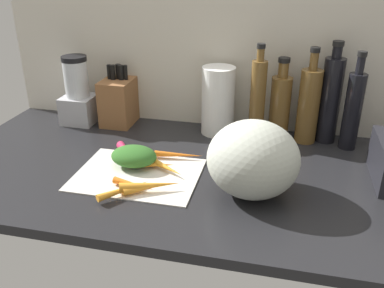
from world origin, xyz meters
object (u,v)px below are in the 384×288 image
cutting_board (138,174)px  carrot_4 (158,165)px  blender_appliance (78,95)px  bottle_2 (309,105)px  winter_squash (253,159)px  bottle_3 (330,99)px  carrot_6 (124,190)px  bottle_0 (258,99)px  carrot_0 (167,168)px  carrot_7 (134,185)px  carrot_1 (179,155)px  carrot_2 (128,154)px  carrot_3 (150,186)px  knife_block (119,101)px  bottle_4 (353,109)px  bottle_1 (280,105)px  carrot_5 (143,189)px  paper_towel_roll (218,101)px

cutting_board → carrot_4: 6.97cm
blender_appliance → bottle_2: (86.23, 1.60, 2.34)cm
winter_squash → bottle_3: (22.08, 42.15, 4.88)cm
carrot_6 → bottle_0: bearing=55.8°
cutting_board → carrot_4: (4.99, 4.65, 1.42)cm
carrot_0 → carrot_7: bearing=-118.4°
carrot_1 → bottle_0: 34.55cm
winter_squash → blender_appliance: (-71.23, 38.52, 0.57)cm
carrot_4 → carrot_6: carrot_6 is taller
bottle_2 → carrot_2: bearing=-152.9°
carrot_3 → bottle_3: (49.66, 48.34, 13.27)cm
carrot_4 → knife_block: 43.63cm
carrot_0 → bottle_0: 42.06cm
carrot_2 → winter_squash: winter_squash is taller
carrot_3 → bottle_4: (56.81, 43.92, 11.62)cm
bottle_0 → bottle_1: 9.14cm
carrot_4 → bottle_0: 42.96cm
carrot_5 → paper_towel_roll: 50.67cm
cutting_board → paper_towel_roll: (17.86, 37.83, 12.05)cm
carrot_7 → carrot_1: bearing=70.4°
winter_squash → carrot_5: bearing=-165.9°
carrot_0 → bottle_4: size_ratio=0.39×
carrot_7 → bottle_3: size_ratio=0.37×
carrot_1 → carrot_7: size_ratio=1.20×
knife_block → bottle_1: size_ratio=0.79×
carrot_4 → paper_towel_roll: paper_towel_roll is taller
paper_towel_roll → blender_appliance: bearing=-177.9°
bottle_0 → cutting_board: bearing=-132.4°
carrot_0 → bottle_0: bearing=53.4°
carrot_0 → bottle_2: (41.22, 34.38, 11.71)cm
blender_appliance → bottle_4: 100.50cm
carrot_2 → carrot_4: 11.99cm
cutting_board → carrot_2: carrot_2 is taller
cutting_board → bottle_1: (39.96, 39.02, 11.80)cm
cutting_board → blender_appliance: (-36.65, 35.86, 10.92)cm
bottle_2 → winter_squash: bearing=-110.5°
knife_block → bottle_3: size_ratio=0.65×
bottle_3 → bottle_4: bottle_3 is taller
carrot_0 → carrot_1: 9.60cm
winter_squash → bottle_2: 42.93cm
carrot_6 → knife_block: (-21.49, 50.57, 7.22)cm
carrot_1 → bottle_0: bottle_0 is taller
bottle_1 → carrot_0: bearing=-131.3°
carrot_3 → paper_towel_roll: bearing=76.9°
bottle_1 → bottle_3: size_ratio=0.82×
carrot_4 → paper_towel_roll: 37.14cm
carrot_5 → knife_block: bearing=118.4°
carrot_3 → carrot_1: bearing=83.1°
carrot_7 → blender_appliance: blender_appliance is taller
carrot_4 → carrot_6: (-4.67, -16.43, 0.07)cm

